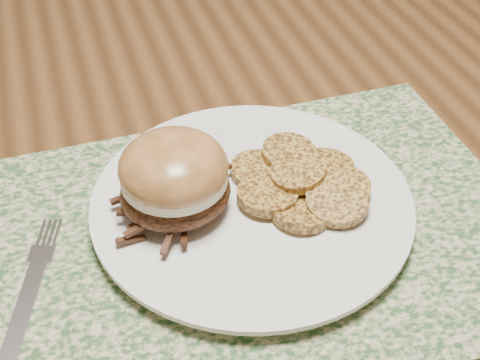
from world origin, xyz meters
name	(u,v)px	position (x,y,z in m)	size (l,w,h in m)	color
dining_table	(208,131)	(0.00, 0.00, 0.67)	(1.50, 0.90, 0.75)	brown
placemat	(264,232)	(-0.02, -0.26, 0.75)	(0.45, 0.33, 0.00)	#31562C
dinner_plate	(252,205)	(-0.02, -0.23, 0.76)	(0.26, 0.26, 0.02)	white
pork_sandwich	(174,178)	(-0.09, -0.22, 0.80)	(0.11, 0.11, 0.07)	black
roasted_potatoes	(303,182)	(0.02, -0.23, 0.78)	(0.13, 0.14, 0.03)	#B88936
fork	(28,296)	(-0.22, -0.27, 0.76)	(0.07, 0.16, 0.00)	#BBBBC2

